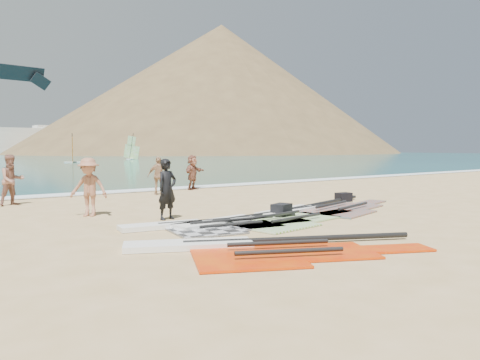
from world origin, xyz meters
TOP-DOWN VIEW (x-y plane):
  - ground at (0.00, 0.00)m, footprint 300.00×300.00m
  - surf_line at (0.00, 12.30)m, footprint 300.00×1.20m
  - headland_main at (85.00, 130.00)m, footprint 143.00×143.00m
  - headland_minor at (120.00, 140.00)m, footprint 70.00×70.00m
  - rig_grey at (-3.23, 1.98)m, footprint 5.08×2.40m
  - rig_green at (-1.48, 1.83)m, footprint 6.13×2.74m
  - rig_orange at (1.61, 2.51)m, footprint 6.39×3.41m
  - rig_red at (-3.90, -0.85)m, footprint 5.73×4.09m
  - gear_bag_near at (-0.35, 2.29)m, footprint 0.70×0.61m
  - gear_bag_far at (4.07, 3.74)m, footprint 0.60×0.45m
  - person_wetsuit at (-3.35, 3.78)m, footprint 0.70×0.54m
  - beachgoer_left at (-6.21, 9.96)m, footprint 1.02×0.88m
  - beachgoer_mid at (-4.92, 5.74)m, footprint 1.26×1.25m
  - beachgoer_back at (-0.34, 10.25)m, footprint 1.05×0.76m
  - beachgoer_right at (2.09, 11.50)m, footprint 1.61×1.21m
  - windsurfer_centre at (9.75, 55.43)m, footprint 2.26×2.57m
  - windsurfer_right at (22.67, 65.79)m, footprint 2.31×2.31m
  - kitesurf_kite at (1.19, 47.08)m, footprint 7.62×1.69m

SIDE VIEW (x-z plane):
  - ground at x=0.00m, z-range 0.00..0.00m
  - surf_line at x=0.00m, z-range -0.02..0.02m
  - headland_main at x=85.00m, z-range -22.50..22.50m
  - headland_minor at x=120.00m, z-range -14.00..14.00m
  - rig_grey at x=-3.23m, z-range -0.05..0.15m
  - rig_green at x=-1.48m, z-range -0.05..0.15m
  - rig_red at x=-3.90m, z-range -0.05..0.15m
  - rig_orange at x=1.61m, z-range -0.05..0.15m
  - gear_bag_far at x=4.07m, z-range 0.00..0.34m
  - gear_bag_near at x=-0.35m, z-range 0.00..0.38m
  - beachgoer_back at x=-0.34m, z-range 0.00..1.65m
  - beachgoer_right at x=2.09m, z-range 0.00..1.69m
  - person_wetsuit at x=-3.35m, z-range 0.00..1.73m
  - beachgoer_mid at x=-4.92m, z-range 0.00..1.74m
  - beachgoer_left at x=-6.21m, z-range 0.00..1.80m
  - windsurfer_centre at x=9.75m, z-range -0.79..3.17m
  - windsurfer_right at x=22.67m, z-range -0.92..3.51m
  - kitesurf_kite at x=1.19m, z-range 8.60..11.06m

